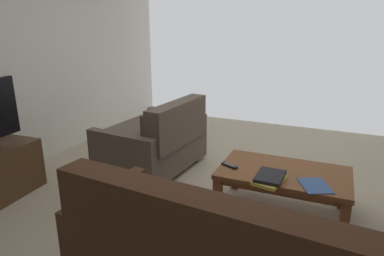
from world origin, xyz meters
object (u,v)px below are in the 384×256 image
(loveseat_near, at_px, (156,141))
(loose_magazine, at_px, (315,186))
(coffee_table, at_px, (283,177))
(tv_remote, at_px, (230,166))
(book_stack, at_px, (270,178))

(loveseat_near, bearing_deg, loose_magazine, 161.86)
(coffee_table, xyz_separation_m, tv_remote, (0.46, 0.10, 0.07))
(loveseat_near, height_order, coffee_table, loveseat_near)
(book_stack, relative_size, loose_magazine, 1.19)
(coffee_table, distance_m, book_stack, 0.28)
(loveseat_near, bearing_deg, coffee_table, 165.81)
(loveseat_near, relative_size, book_stack, 3.78)
(book_stack, distance_m, loose_magazine, 0.35)
(coffee_table, relative_size, book_stack, 3.36)
(book_stack, xyz_separation_m, loose_magazine, (-0.34, -0.06, -0.02))
(book_stack, relative_size, tv_remote, 1.98)
(tv_remote, bearing_deg, coffee_table, -167.62)
(loveseat_near, height_order, book_stack, loveseat_near)
(loveseat_near, distance_m, book_stack, 1.52)
(loose_magazine, bearing_deg, book_stack, 164.59)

